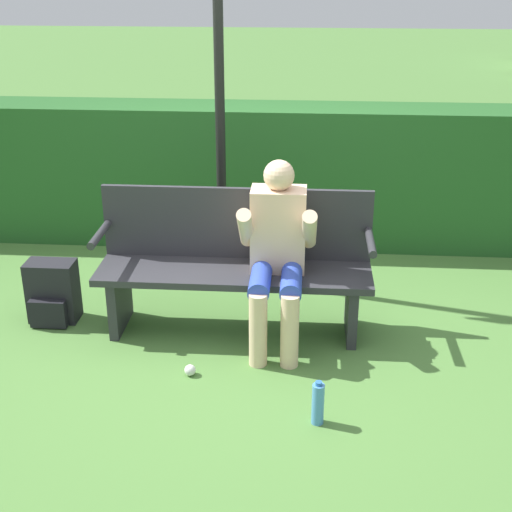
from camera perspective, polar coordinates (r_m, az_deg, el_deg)
ground_plane at (r=4.76m, az=-1.72°, el=-5.93°), size 40.00×40.00×0.00m
hedge_back at (r=6.04m, az=-0.20°, el=6.51°), size 12.00×0.52×1.16m
park_bench at (r=4.62m, az=-1.70°, el=-0.48°), size 1.76×0.46×0.92m
person_seated at (r=4.40m, az=1.71°, el=0.64°), size 0.48×0.62×1.16m
backpack at (r=4.99m, az=-15.97°, el=-2.88°), size 0.32×0.26×0.42m
water_bottle at (r=3.86m, az=4.98°, el=-11.67°), size 0.07×0.07×0.26m
signpost at (r=5.06m, az=-2.96°, el=13.71°), size 0.38×0.09×2.60m
litter_crumple at (r=4.29m, az=-5.30°, el=-9.08°), size 0.07×0.07×0.07m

